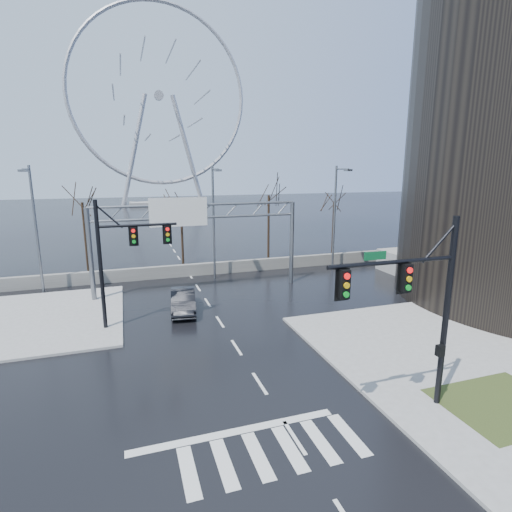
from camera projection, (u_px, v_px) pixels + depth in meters
name	position (u px, v px, depth m)	size (l,w,h in m)	color
ground	(260.00, 383.00, 18.50)	(260.00, 260.00, 0.00)	black
sidewalk_right_ext	(410.00, 337.00, 23.41)	(12.00, 10.00, 0.15)	gray
sidewalk_far	(43.00, 319.00, 26.24)	(10.00, 12.00, 0.15)	gray
grass_strip	(503.00, 404.00, 16.60)	(5.00, 4.00, 0.02)	#2F3B18
barrier_wall	(190.00, 270.00, 36.93)	(52.00, 0.50, 1.10)	slate
signal_mast_near	(421.00, 299.00, 15.29)	(5.52, 0.41, 8.00)	black
signal_mast_far	(119.00, 252.00, 23.97)	(4.72, 0.41, 8.00)	black
sign_gantry	(193.00, 228.00, 31.15)	(16.36, 0.40, 7.60)	slate
streetlight_left	(34.00, 220.00, 30.40)	(0.50, 2.55, 10.00)	slate
streetlight_mid	(214.00, 214.00, 34.69)	(0.50, 2.55, 10.00)	slate
streetlight_right	(336.00, 209.00, 38.37)	(0.50, 2.55, 10.00)	slate
tree_left	(83.00, 211.00, 36.25)	(3.75, 3.75, 7.50)	black
tree_center	(181.00, 215.00, 40.11)	(3.25, 3.25, 6.50)	black
tree_right	(269.00, 203.00, 41.72)	(3.90, 3.90, 7.80)	black
tree_far_right	(334.00, 208.00, 44.81)	(3.40, 3.40, 6.80)	black
ferris_wheel	(159.00, 103.00, 102.50)	(45.00, 6.00, 50.91)	gray
car	(183.00, 301.00, 27.68)	(1.63, 4.67, 1.54)	black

